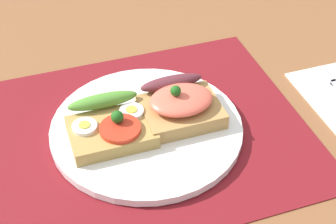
{
  "coord_description": "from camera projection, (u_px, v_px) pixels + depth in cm",
  "views": [
    {
      "loc": [
        -13.12,
        -47.68,
        46.46
      ],
      "look_at": [
        3.0,
        0.0,
        2.87
      ],
      "focal_mm": 54.51,
      "sensor_mm": 36.0,
      "label": 1
    }
  ],
  "objects": [
    {
      "name": "ground_plane",
      "position": [
        147.0,
        142.0,
        0.69
      ],
      "size": [
        120.0,
        90.0,
        3.2
      ],
      "primitive_type": "cube",
      "color": "brown"
    },
    {
      "name": "placemat",
      "position": [
        147.0,
        132.0,
        0.68
      ],
      "size": [
        42.0,
        35.3,
        0.3
      ],
      "primitive_type": "cube",
      "color": "maroon",
      "rests_on": "ground_plane"
    },
    {
      "name": "plate",
      "position": [
        146.0,
        128.0,
        0.67
      ],
      "size": [
        25.3,
        25.3,
        1.07
      ],
      "primitive_type": "cylinder",
      "color": "white",
      "rests_on": "placemat"
    },
    {
      "name": "sandwich_egg_tomato",
      "position": [
        111.0,
        125.0,
        0.65
      ],
      "size": [
        10.55,
        9.16,
        4.08
      ],
      "color": "#AC8847",
      "rests_on": "plate"
    },
    {
      "name": "sandwich_salmon",
      "position": [
        181.0,
        106.0,
        0.67
      ],
      "size": [
        10.24,
        9.59,
        5.5
      ],
      "color": "#AD8449",
      "rests_on": "plate"
    }
  ]
}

